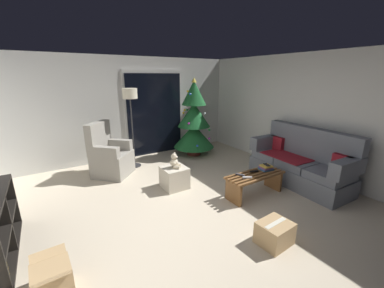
# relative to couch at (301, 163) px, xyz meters

# --- Properties ---
(ground_plane) EXTENTS (7.00, 7.00, 0.00)m
(ground_plane) POSITION_rel_couch_xyz_m (-2.32, 0.26, -0.40)
(ground_plane) COLOR beige
(wall_back) EXTENTS (5.72, 0.12, 2.50)m
(wall_back) POSITION_rel_couch_xyz_m (-2.32, 3.32, 0.85)
(wall_back) COLOR silver
(wall_back) RESTS_ON ground
(wall_right) EXTENTS (0.12, 6.00, 2.50)m
(wall_right) POSITION_rel_couch_xyz_m (0.54, 0.26, 0.85)
(wall_right) COLOR silver
(wall_right) RESTS_ON ground
(patio_door_frame) EXTENTS (1.60, 0.02, 2.20)m
(patio_door_frame) POSITION_rel_couch_xyz_m (-1.64, 3.24, 0.70)
(patio_door_frame) COLOR silver
(patio_door_frame) RESTS_ON ground
(patio_door_glass) EXTENTS (1.50, 0.02, 2.10)m
(patio_door_glass) POSITION_rel_couch_xyz_m (-1.64, 3.23, 0.65)
(patio_door_glass) COLOR black
(patio_door_glass) RESTS_ON ground
(couch) EXTENTS (0.87, 1.97, 1.08)m
(couch) POSITION_rel_couch_xyz_m (0.00, 0.00, 0.00)
(couch) COLOR slate
(couch) RESTS_ON ground
(coffee_table) EXTENTS (1.10, 0.40, 0.40)m
(coffee_table) POSITION_rel_couch_xyz_m (-1.16, 0.09, -0.13)
(coffee_table) COLOR brown
(coffee_table) RESTS_ON ground
(remote_silver) EXTENTS (0.16, 0.12, 0.02)m
(remote_silver) POSITION_rel_couch_xyz_m (-1.40, 0.04, 0.02)
(remote_silver) COLOR #ADADB2
(remote_silver) RESTS_ON coffee_table
(remote_graphite) EXTENTS (0.11, 0.16, 0.02)m
(remote_graphite) POSITION_rel_couch_xyz_m (-1.42, 0.19, 0.02)
(remote_graphite) COLOR #333338
(remote_graphite) RESTS_ON coffee_table
(remote_black) EXTENTS (0.16, 0.08, 0.02)m
(remote_black) POSITION_rel_couch_xyz_m (-1.11, 0.17, 0.02)
(remote_black) COLOR black
(remote_black) RESTS_ON coffee_table
(book_stack) EXTENTS (0.24, 0.22, 0.10)m
(book_stack) POSITION_rel_couch_xyz_m (-0.86, 0.12, 0.05)
(book_stack) COLOR #285684
(book_stack) RESTS_ON coffee_table
(cell_phone) EXTENTS (0.11, 0.16, 0.01)m
(cell_phone) POSITION_rel_couch_xyz_m (-0.86, 0.12, 0.10)
(cell_phone) COLOR black
(cell_phone) RESTS_ON book_stack
(christmas_tree) EXTENTS (1.06, 1.06, 2.00)m
(christmas_tree) POSITION_rel_couch_xyz_m (-0.87, 2.54, 0.49)
(christmas_tree) COLOR #4C1E19
(christmas_tree) RESTS_ON ground
(armchair) EXTENTS (0.97, 0.97, 1.13)m
(armchair) POSITION_rel_couch_xyz_m (-3.08, 2.36, 0.00)
(armchair) COLOR gray
(armchair) RESTS_ON ground
(floor_lamp) EXTENTS (0.32, 0.32, 1.78)m
(floor_lamp) POSITION_rel_couch_xyz_m (-2.49, 2.57, 1.11)
(floor_lamp) COLOR #2D2D30
(floor_lamp) RESTS_ON ground
(ottoman) EXTENTS (0.44, 0.44, 0.40)m
(ottoman) POSITION_rel_couch_xyz_m (-2.21, 1.11, -0.20)
(ottoman) COLOR beige
(ottoman) RESTS_ON ground
(teddy_bear_cream) EXTENTS (0.21, 0.21, 0.29)m
(teddy_bear_cream) POSITION_rel_couch_xyz_m (-2.21, 1.10, 0.12)
(teddy_bear_cream) COLOR beige
(teddy_bear_cream) RESTS_ON ottoman
(cardboard_box_taped_mid_floor) EXTENTS (0.43, 0.37, 0.29)m
(cardboard_box_taped_mid_floor) POSITION_rel_couch_xyz_m (-1.88, -0.94, -0.25)
(cardboard_box_taped_mid_floor) COLOR tan
(cardboard_box_taped_mid_floor) RESTS_ON ground
(cardboard_box_open_near_shelf) EXTENTS (0.35, 0.48, 0.39)m
(cardboard_box_open_near_shelf) POSITION_rel_couch_xyz_m (-4.27, -0.32, -0.23)
(cardboard_box_open_near_shelf) COLOR tan
(cardboard_box_open_near_shelf) RESTS_ON ground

